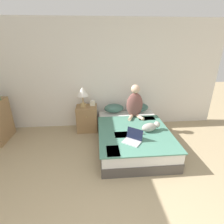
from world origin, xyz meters
TOP-DOWN VIEW (x-y plane):
  - wall_back at (0.00, 3.58)m, footprint 5.81×0.05m
  - bed at (0.58, 2.53)m, footprint 1.41×1.94m
  - pillow_near at (0.27, 3.36)m, footprint 0.48×0.24m
  - pillow_far at (0.89, 3.36)m, footprint 0.48×0.24m
  - person_sitting at (0.72, 3.09)m, footprint 0.38×0.37m
  - cat_tabby at (0.90, 2.36)m, footprint 0.51×0.26m
  - laptop_open at (0.47, 2.01)m, footprint 0.39×0.38m
  - nightstand at (-0.40, 3.29)m, footprint 0.49×0.44m
  - table_lamp at (-0.47, 3.30)m, footprint 0.28×0.28m
  - tissue_box at (-0.25, 3.38)m, footprint 0.12×0.12m
  - bookshelf at (-2.26, 2.99)m, footprint 0.24×0.68m

SIDE VIEW (x-z plane):
  - bed at x=0.58m, z-range 0.00..0.41m
  - nightstand at x=-0.40m, z-range 0.00..0.62m
  - bookshelf at x=-2.26m, z-range 0.00..0.91m
  - laptop_open at x=0.47m, z-range 0.35..0.57m
  - cat_tabby at x=0.90m, z-range 0.41..0.60m
  - pillow_near at x=0.27m, z-range 0.41..0.63m
  - pillow_far at x=0.89m, z-range 0.41..0.63m
  - tissue_box at x=-0.25m, z-range 0.60..0.74m
  - person_sitting at x=0.72m, z-range 0.36..1.12m
  - table_lamp at x=-0.47m, z-range 0.72..1.20m
  - wall_back at x=0.00m, z-range 0.00..2.55m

